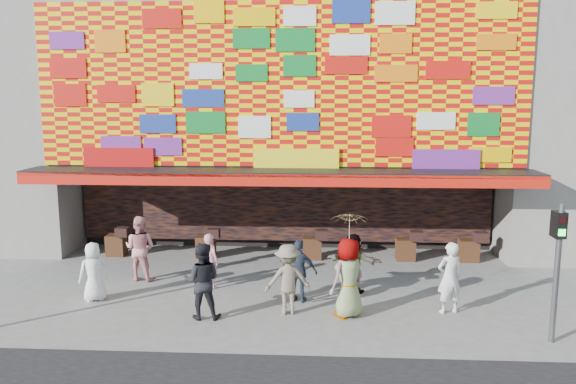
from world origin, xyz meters
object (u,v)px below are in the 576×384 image
(ped_d, at_px, (288,279))
(ped_i, at_px, (140,248))
(parasol, at_px, (349,230))
(ped_e, at_px, (299,271))
(ped_f, at_px, (353,263))
(ped_c, at_px, (202,281))
(ped_b, at_px, (210,261))
(ped_a, at_px, (94,272))
(signal_right, at_px, (558,258))
(ped_g, at_px, (348,278))
(ped_h, at_px, (449,278))

(ped_d, height_order, ped_i, ped_i)
(parasol, bearing_deg, ped_e, 142.58)
(ped_f, relative_size, parasol, 0.92)
(ped_d, relative_size, ped_i, 0.92)
(ped_c, relative_size, ped_f, 1.13)
(ped_d, bearing_deg, ped_i, -41.76)
(ped_b, xyz_separation_m, ped_i, (-2.13, 0.58, 0.17))
(ped_a, xyz_separation_m, ped_c, (3.02, -1.00, 0.15))
(ped_b, height_order, ped_f, ped_f)
(signal_right, xyz_separation_m, parasol, (-4.28, 1.20, 0.24))
(ped_a, bearing_deg, ped_c, 128.03)
(ped_c, height_order, parasol, parasol)
(ped_g, bearing_deg, ped_f, -135.91)
(ped_e, bearing_deg, ped_b, -6.13)
(ped_a, bearing_deg, ped_h, 144.27)
(signal_right, bearing_deg, ped_h, 139.15)
(ped_c, xyz_separation_m, ped_d, (2.00, 0.40, -0.06))
(ped_f, xyz_separation_m, ped_i, (-6.02, 0.73, 0.12))
(ped_d, relative_size, ped_e, 1.06)
(ped_a, height_order, ped_i, ped_i)
(ped_i, relative_size, parasol, 1.06)
(ped_e, distance_m, parasol, 1.99)
(ped_a, distance_m, ped_g, 6.50)
(ped_c, distance_m, ped_h, 5.93)
(ped_d, height_order, ped_f, ped_d)
(ped_b, bearing_deg, ped_c, 127.38)
(ped_a, distance_m, ped_d, 5.05)
(ped_i, bearing_deg, ped_e, 172.13)
(ped_e, height_order, ped_g, ped_g)
(ped_d, distance_m, parasol, 1.91)
(ped_i, bearing_deg, ped_a, 80.29)
(signal_right, bearing_deg, ped_f, 144.27)
(ped_b, xyz_separation_m, ped_g, (3.68, -1.88, 0.19))
(ped_a, bearing_deg, ped_b, 169.18)
(ped_f, height_order, ped_g, ped_g)
(ped_b, height_order, ped_e, ped_e)
(ped_b, distance_m, parasol, 4.35)
(ped_b, height_order, ped_c, ped_c)
(ped_a, relative_size, ped_i, 0.82)
(ped_e, relative_size, ped_g, 0.85)
(ped_c, distance_m, ped_g, 3.45)
(ped_b, relative_size, ped_g, 0.80)
(ped_h, relative_size, ped_i, 0.94)
(signal_right, bearing_deg, ped_i, 160.06)
(ped_i, height_order, parasol, parasol)
(ped_d, bearing_deg, ped_a, -20.29)
(ped_d, distance_m, ped_e, 0.84)
(ped_c, bearing_deg, ped_i, -52.39)
(ped_e, bearing_deg, ped_c, 43.34)
(signal_right, bearing_deg, ped_a, 169.92)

